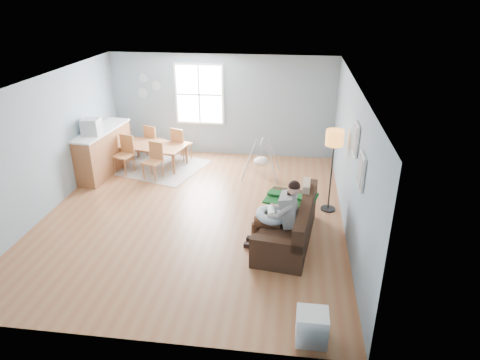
# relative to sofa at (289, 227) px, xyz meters

# --- Properties ---
(room) EXTENTS (8.40, 9.40, 3.90)m
(room) POSITION_rel_sofa_xyz_m (-1.94, 0.79, 2.13)
(room) COLOR #9A5A36
(window) EXTENTS (1.32, 0.08, 1.62)m
(window) POSITION_rel_sofa_xyz_m (-2.54, 4.25, 1.36)
(window) COLOR white
(window) RESTS_ON room
(pictures) EXTENTS (0.05, 1.34, 0.74)m
(pictures) POSITION_rel_sofa_xyz_m (1.03, -0.26, 1.56)
(pictures) COLOR white
(pictures) RESTS_ON room
(wall_plates) EXTENTS (0.67, 0.02, 0.66)m
(wall_plates) POSITION_rel_sofa_xyz_m (-3.94, 4.26, 1.54)
(wall_plates) COLOR #9FB3BF
(wall_plates) RESTS_ON room
(sofa) EXTENTS (1.14, 2.14, 0.83)m
(sofa) POSITION_rel_sofa_xyz_m (0.00, 0.00, 0.00)
(sofa) COLOR black
(sofa) RESTS_ON room
(green_throw) EXTENTS (1.09, 0.95, 0.04)m
(green_throw) POSITION_rel_sofa_xyz_m (0.01, 0.69, 0.23)
(green_throw) COLOR #145828
(green_throw) RESTS_ON sofa
(beige_pillow) EXTENTS (0.15, 0.47, 0.46)m
(beige_pillow) POSITION_rel_sofa_xyz_m (0.28, 0.50, 0.45)
(beige_pillow) COLOR tan
(beige_pillow) RESTS_ON sofa
(father) EXTENTS (0.98, 0.48, 1.34)m
(father) POSITION_rel_sofa_xyz_m (-0.17, -0.27, 0.42)
(father) COLOR gray
(father) RESTS_ON sofa
(nursing_pillow) EXTENTS (0.63, 0.61, 0.22)m
(nursing_pillow) POSITION_rel_sofa_xyz_m (-0.32, -0.25, 0.35)
(nursing_pillow) COLOR silver
(nursing_pillow) RESTS_ON father
(infant) EXTENTS (0.16, 0.36, 0.13)m
(infant) POSITION_rel_sofa_xyz_m (-0.32, -0.22, 0.42)
(infant) COLOR white
(infant) RESTS_ON nursing_pillow
(toddler) EXTENTS (0.54, 0.30, 0.83)m
(toddler) POSITION_rel_sofa_xyz_m (-0.05, 0.20, 0.41)
(toddler) COLOR white
(toddler) RESTS_ON sofa
(floor_lamp) EXTENTS (0.35, 0.35, 1.74)m
(floor_lamp) POSITION_rel_sofa_xyz_m (0.79, 1.30, 1.15)
(floor_lamp) COLOR black
(floor_lamp) RESTS_ON room
(storage_cube) EXTENTS (0.41, 0.37, 0.46)m
(storage_cube) POSITION_rel_sofa_xyz_m (0.35, -2.41, -0.06)
(storage_cube) COLOR white
(storage_cube) RESTS_ON room
(rug) EXTENTS (2.83, 2.45, 0.01)m
(rug) POSITION_rel_sofa_xyz_m (-3.54, 3.14, -0.29)
(rug) COLOR #A29D94
(rug) RESTS_ON room
(dining_table) EXTENTS (1.76, 1.20, 0.57)m
(dining_table) POSITION_rel_sofa_xyz_m (-3.54, 3.14, -0.01)
(dining_table) COLOR brown
(dining_table) RESTS_ON rug
(chair_sw) EXTENTS (0.53, 0.53, 0.94)m
(chair_sw) POSITION_rel_sofa_xyz_m (-4.13, 2.70, 0.24)
(chair_sw) COLOR olive
(chair_sw) RESTS_ON rug
(chair_se) EXTENTS (0.50, 0.50, 0.89)m
(chair_se) POSITION_rel_sofa_xyz_m (-3.30, 2.44, 0.21)
(chair_se) COLOR olive
(chair_se) RESTS_ON rug
(chair_nw) EXTENTS (0.51, 0.51, 0.88)m
(chair_nw) POSITION_rel_sofa_xyz_m (-3.79, 3.83, 0.20)
(chair_nw) COLOR olive
(chair_nw) RESTS_ON rug
(chair_ne) EXTENTS (0.54, 0.54, 0.92)m
(chair_ne) POSITION_rel_sofa_xyz_m (-2.96, 3.58, 0.23)
(chair_ne) COLOR olive
(chair_ne) RESTS_ON rug
(counter) EXTENTS (0.77, 2.05, 1.12)m
(counter) POSITION_rel_sofa_xyz_m (-4.64, 2.59, 0.28)
(counter) COLOR brown
(counter) RESTS_ON room
(monitor) EXTENTS (0.41, 0.39, 0.37)m
(monitor) POSITION_rel_sofa_xyz_m (-4.66, 2.21, 1.02)
(monitor) COLOR #B2B2B7
(monitor) RESTS_ON counter
(baby_swing) EXTENTS (0.90, 0.91, 0.90)m
(baby_swing) POSITION_rel_sofa_xyz_m (-0.75, 2.85, 0.11)
(baby_swing) COLOR #B2B2B7
(baby_swing) RESTS_ON room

